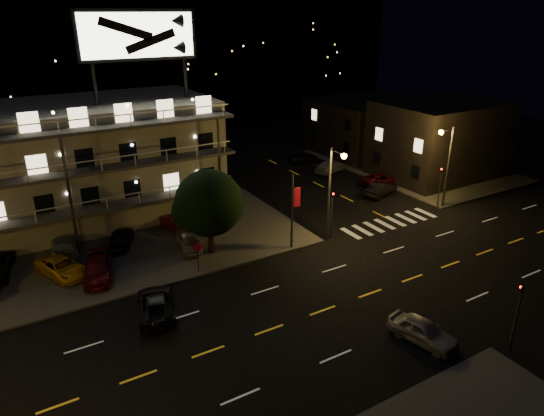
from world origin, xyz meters
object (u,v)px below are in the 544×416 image
lot_car_2 (62,267)px  side_car_0 (381,189)px  lot_car_4 (189,242)px  road_car_west (156,304)px  tree (208,205)px  lot_car_7 (64,245)px  road_car_east (423,331)px

lot_car_2 → side_car_0: (31.36, 0.90, -0.08)m
lot_car_4 → road_car_west: bearing=-117.7°
tree → lot_car_4: size_ratio=1.77×
lot_car_7 → lot_car_2: bearing=87.3°
lot_car_2 → lot_car_7: bearing=57.1°
lot_car_4 → side_car_0: size_ratio=0.90×
tree → lot_car_4: bearing=133.6°
lot_car_7 → side_car_0: 30.73m
tree → lot_car_7: 11.95m
road_car_west → lot_car_4: bearing=-110.2°
lot_car_4 → road_car_east: (7.47, -17.72, -0.10)m
tree → road_car_east: bearing=-69.3°
side_car_0 → lot_car_2: bearing=74.4°
tree → side_car_0: tree is taller
road_car_east → road_car_west: road_car_east is taller
side_car_0 → road_car_west: (-26.92, -8.72, -0.04)m
lot_car_4 → side_car_0: (21.96, 1.71, -0.10)m
tree → lot_car_2: (-10.69, 2.16, -3.41)m
lot_car_2 → road_car_east: (16.87, -18.53, -0.08)m
lot_car_2 → road_car_west: 8.99m
lot_car_2 → road_car_west: bearing=-81.4°
lot_car_2 → road_car_west: lot_car_2 is taller
tree → road_car_east: 17.83m
tree → lot_car_4: (-1.29, 1.36, -3.39)m
tree → road_car_east: tree is taller
lot_car_4 → road_car_west: 8.59m
tree → lot_car_2: tree is taller
tree → lot_car_7: (-9.94, 5.72, -3.35)m
tree → lot_car_2: bearing=168.6°
tree → side_car_0: (20.67, 3.06, -3.49)m
lot_car_4 → road_car_east: bearing=-59.5°
lot_car_7 → road_car_east: lot_car_7 is taller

